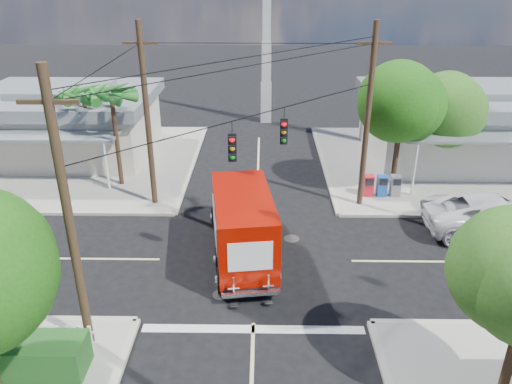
{
  "coord_description": "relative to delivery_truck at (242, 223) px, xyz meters",
  "views": [
    {
      "loc": [
        0.29,
        -17.63,
        11.21
      ],
      "look_at": [
        0.0,
        2.0,
        2.2
      ],
      "focal_mm": 35.0,
      "sensor_mm": 36.0,
      "label": 1
    }
  ],
  "objects": [
    {
      "name": "sidewalk_ne",
      "position": [
        11.44,
        10.51,
        -1.5
      ],
      "size": [
        14.12,
        14.12,
        0.14
      ],
      "color": "#A39E93",
      "rests_on": "ground"
    },
    {
      "name": "palm_nw_front",
      "position": [
        -6.94,
        7.13,
        3.48
      ],
      "size": [
        3.01,
        3.08,
        5.59
      ],
      "color": "#422D1C",
      "rests_on": "sidewalk_nw"
    },
    {
      "name": "picket_fence",
      "position": [
        -7.24,
        -5.97,
        -0.89
      ],
      "size": [
        5.94,
        0.06,
        1.0
      ],
      "color": "silver",
      "rests_on": "sidewalk_sw"
    },
    {
      "name": "road_markings",
      "position": [
        0.56,
        -1.84,
        -1.56
      ],
      "size": [
        32.0,
        32.0,
        0.01
      ],
      "color": "beige",
      "rests_on": "ground"
    },
    {
      "name": "ground",
      "position": [
        0.56,
        -0.37,
        -1.57
      ],
      "size": [
        120.0,
        120.0,
        0.0
      ],
      "primitive_type": "plane",
      "color": "black",
      "rests_on": "ground"
    },
    {
      "name": "parked_car",
      "position": [
        11.32,
        2.08,
        -0.7
      ],
      "size": [
        6.34,
        3.06,
        1.74
      ],
      "primitive_type": "imported",
      "rotation": [
        0.0,
        0.0,
        1.54
      ],
      "color": "silver",
      "rests_on": "ground"
    },
    {
      "name": "utility_poles",
      "position": [
        -1.02,
        1.24,
        3.11
      ],
      "size": [
        12.0,
        10.68,
        9.0
      ],
      "color": "#473321",
      "rests_on": "ground"
    },
    {
      "name": "vending_boxes",
      "position": [
        7.06,
        5.83,
        -0.88
      ],
      "size": [
        1.9,
        0.5,
        1.1
      ],
      "color": "red",
      "rests_on": "sidewalk_ne"
    },
    {
      "name": "building_ne",
      "position": [
        13.06,
        11.6,
        0.75
      ],
      "size": [
        11.8,
        10.2,
        4.5
      ],
      "color": "silver",
      "rests_on": "sidewalk_ne"
    },
    {
      "name": "tree_ne_front",
      "position": [
        7.77,
        6.39,
        3.2
      ],
      "size": [
        4.21,
        4.14,
        6.66
      ],
      "color": "#422D1C",
      "rests_on": "sidewalk_ne"
    },
    {
      "name": "palm_nw_back",
      "position": [
        -8.94,
        8.63,
        3.1
      ],
      "size": [
        3.01,
        3.08,
        5.19
      ],
      "color": "#422D1C",
      "rests_on": "sidewalk_nw"
    },
    {
      "name": "tree_ne_back",
      "position": [
        10.37,
        8.59,
        2.62
      ],
      "size": [
        3.77,
        3.66,
        5.82
      ],
      "color": "#422D1C",
      "rests_on": "sidewalk_ne"
    },
    {
      "name": "delivery_truck",
      "position": [
        0.0,
        0.0,
        0.0
      ],
      "size": [
        3.11,
        7.34,
        3.08
      ],
      "color": "black",
      "rests_on": "ground"
    },
    {
      "name": "radio_tower",
      "position": [
        1.06,
        19.63,
        4.08
      ],
      "size": [
        0.8,
        0.8,
        17.0
      ],
      "color": "silver",
      "rests_on": "ground"
    },
    {
      "name": "sidewalk_nw",
      "position": [
        -10.32,
        10.51,
        -1.5
      ],
      "size": [
        14.12,
        14.12,
        0.14
      ],
      "color": "#A39E93",
      "rests_on": "ground"
    },
    {
      "name": "building_nw",
      "position": [
        -11.44,
        12.1,
        0.65
      ],
      "size": [
        10.8,
        10.2,
        4.3
      ],
      "color": "beige",
      "rests_on": "sidewalk_nw"
    }
  ]
}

